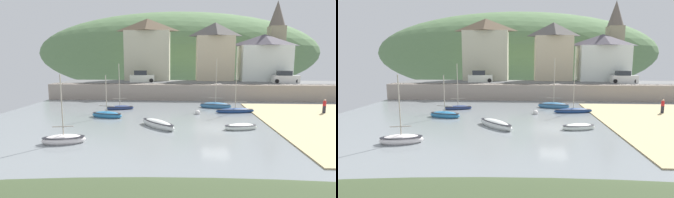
# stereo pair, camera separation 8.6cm
# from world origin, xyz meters

# --- Properties ---
(ground) EXTENTS (48.00, 41.00, 0.61)m
(ground) POSITION_xyz_m (1.40, -9.56, 0.16)
(ground) COLOR gray
(quay_seawall) EXTENTS (48.00, 9.40, 2.40)m
(quay_seawall) POSITION_xyz_m (0.00, 17.50, 1.36)
(quay_seawall) COLOR gray
(quay_seawall) RESTS_ON ground
(hillside_backdrop) EXTENTS (80.00, 44.00, 22.76)m
(hillside_backdrop) POSITION_xyz_m (-5.17, 55.20, 7.97)
(hillside_backdrop) COLOR #5C7F4F
(hillside_backdrop) RESTS_ON ground
(waterfront_building_left) EXTENTS (8.38, 4.49, 11.14)m
(waterfront_building_left) POSITION_xyz_m (-9.60, 25.20, 8.07)
(waterfront_building_left) COLOR beige
(waterfront_building_left) RESTS_ON ground
(waterfront_building_centre) EXTENTS (6.92, 4.64, 10.37)m
(waterfront_building_centre) POSITION_xyz_m (2.67, 25.20, 7.69)
(waterfront_building_centre) COLOR beige
(waterfront_building_centre) RESTS_ON ground
(waterfront_building_right) EXTENTS (8.85, 6.00, 8.26)m
(waterfront_building_right) POSITION_xyz_m (11.44, 25.20, 6.60)
(waterfront_building_right) COLOR silver
(waterfront_building_right) RESTS_ON ground
(church_with_spire) EXTENTS (3.00, 3.00, 14.86)m
(church_with_spire) POSITION_xyz_m (14.80, 29.20, 10.06)
(church_with_spire) COLOR gray
(church_with_spire) RESTS_ON ground
(motorboat_with_cabin) EXTENTS (3.83, 3.85, 0.91)m
(motorboat_with_cabin) POSITION_xyz_m (-5.33, -0.15, 0.28)
(motorboat_with_cabin) COLOR white
(motorboat_with_cabin) RESTS_ON ground
(sailboat_white_hull) EXTENTS (4.17, 2.00, 6.54)m
(sailboat_white_hull) POSITION_xyz_m (1.16, 10.09, 0.31)
(sailboat_white_hull) COLOR teal
(sailboat_white_hull) RESTS_ON ground
(rowboat_small_beached) EXTENTS (3.36, 1.96, 5.31)m
(rowboat_small_beached) POSITION_xyz_m (-11.92, -5.15, 0.29)
(rowboat_small_beached) COLOR white
(rowboat_small_beached) RESTS_ON ground
(fishing_boat_green) EXTENTS (3.19, 1.64, 0.70)m
(fishing_boat_green) POSITION_xyz_m (2.13, -0.46, 0.22)
(fishing_boat_green) COLOR white
(fishing_boat_green) RESTS_ON ground
(sailboat_blue_trim) EXTENTS (3.58, 1.76, 5.83)m
(sailboat_blue_trim) POSITION_xyz_m (-10.94, 8.37, 0.25)
(sailboat_blue_trim) COLOR navy
(sailboat_blue_trim) RESTS_ON ground
(sailboat_nearest_shore) EXTENTS (4.68, 1.56, 5.94)m
(sailboat_nearest_shore) POSITION_xyz_m (3.09, 7.13, 0.26)
(sailboat_nearest_shore) COLOR navy
(sailboat_nearest_shore) RESTS_ON ground
(sailboat_tall_mast) EXTENTS (3.68, 1.99, 4.74)m
(sailboat_tall_mast) POSITION_xyz_m (-11.24, 3.74, 0.28)
(sailboat_tall_mast) COLOR teal
(sailboat_tall_mast) RESTS_ON ground
(parked_car_near_slipway) EXTENTS (4.27, 2.16, 1.95)m
(parked_car_near_slipway) POSITION_xyz_m (-10.07, 20.70, 3.20)
(parked_car_near_slipway) COLOR silver
(parked_car_near_slipway) RESTS_ON ground
(parked_car_by_wall) EXTENTS (4.16, 1.85, 1.95)m
(parked_car_by_wall) POSITION_xyz_m (13.78, 20.70, 3.20)
(parked_car_by_wall) COLOR silver
(parked_car_by_wall) RESTS_ON ground
(person_near_water) EXTENTS (0.34, 0.34, 1.62)m
(person_near_water) POSITION_xyz_m (13.15, 6.97, 0.98)
(person_near_water) COLOR #282833
(person_near_water) RESTS_ON ground
(mooring_buoy) EXTENTS (0.61, 0.61, 0.61)m
(mooring_buoy) POSITION_xyz_m (-1.37, 5.98, 0.18)
(mooring_buoy) COLOR silver
(mooring_buoy) RESTS_ON ground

